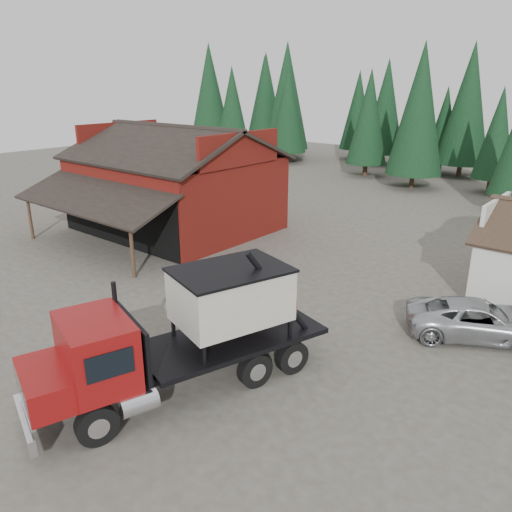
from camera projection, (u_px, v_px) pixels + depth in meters
The scene contains 7 objects.
ground at pixel (175, 322), 21.61m from camera, with size 120.00×120.00×0.00m, color #4F493E.
red_barn at pixel (175, 191), 34.54m from camera, with size 12.80×13.63×7.18m.
conifer_backdrop at pixel (479, 181), 52.07m from camera, with size 76.00×16.00×16.00m, color black, non-canonical shape.
near_pine_a at pixel (232, 116), 53.07m from camera, with size 4.40×4.40×11.40m.
near_pine_d at pixel (419, 109), 46.23m from camera, with size 5.28×5.28×13.40m.
feed_truck at pixel (185, 331), 16.32m from camera, with size 5.64×10.50×4.59m.
silver_car at pixel (478, 320), 20.10m from camera, with size 2.56×5.56×1.54m, color #B7BAC0.
Camera 1 is at (15.13, -12.70, 9.87)m, focal length 35.00 mm.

